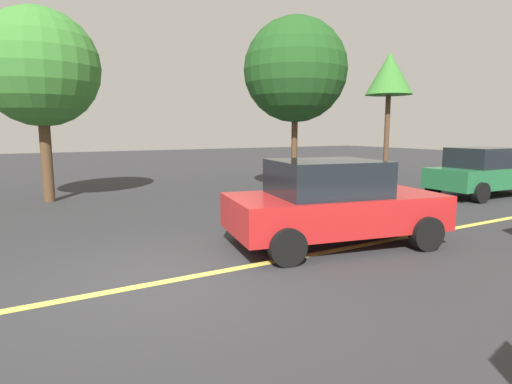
{
  "coord_description": "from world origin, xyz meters",
  "views": [
    {
      "loc": [
        -1.62,
        -5.74,
        2.21
      ],
      "look_at": [
        1.87,
        0.32,
        1.17
      ],
      "focal_mm": 29.26,
      "sensor_mm": 36.0,
      "label": 1
    }
  ],
  "objects_px": {
    "car_red_mid_road": "(332,203)",
    "tree_right_verge": "(295,70)",
    "tree_left_verge": "(389,75)",
    "tree_centre_verge": "(40,68)",
    "car_green_near_curb": "(483,172)"
  },
  "relations": [
    {
      "from": "car_green_near_curb",
      "to": "tree_left_verge",
      "type": "relative_size",
      "value": 0.71
    },
    {
      "from": "car_red_mid_road",
      "to": "tree_left_verge",
      "type": "height_order",
      "value": "tree_left_verge"
    },
    {
      "from": "tree_left_verge",
      "to": "tree_right_verge",
      "type": "distance_m",
      "value": 7.49
    },
    {
      "from": "tree_right_verge",
      "to": "tree_centre_verge",
      "type": "bearing_deg",
      "value": 164.7
    },
    {
      "from": "tree_centre_verge",
      "to": "tree_left_verge",
      "type": "bearing_deg",
      "value": 0.75
    },
    {
      "from": "tree_left_verge",
      "to": "tree_centre_verge",
      "type": "height_order",
      "value": "tree_left_verge"
    },
    {
      "from": "car_red_mid_road",
      "to": "tree_centre_verge",
      "type": "relative_size",
      "value": 0.76
    },
    {
      "from": "car_red_mid_road",
      "to": "tree_right_verge",
      "type": "distance_m",
      "value": 7.75
    },
    {
      "from": "car_red_mid_road",
      "to": "tree_left_verge",
      "type": "bearing_deg",
      "value": 38.74
    },
    {
      "from": "car_red_mid_road",
      "to": "tree_centre_verge",
      "type": "bearing_deg",
      "value": 118.25
    },
    {
      "from": "car_red_mid_road",
      "to": "car_green_near_curb",
      "type": "relative_size",
      "value": 1.06
    },
    {
      "from": "tree_centre_verge",
      "to": "tree_right_verge",
      "type": "relative_size",
      "value": 0.96
    },
    {
      "from": "tree_left_verge",
      "to": "tree_right_verge",
      "type": "bearing_deg",
      "value": -161.87
    },
    {
      "from": "car_red_mid_road",
      "to": "car_green_near_curb",
      "type": "distance_m",
      "value": 8.6
    },
    {
      "from": "car_green_near_curb",
      "to": "tree_centre_verge",
      "type": "xyz_separation_m",
      "value": [
        -12.74,
        6.08,
        3.21
      ]
    }
  ]
}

